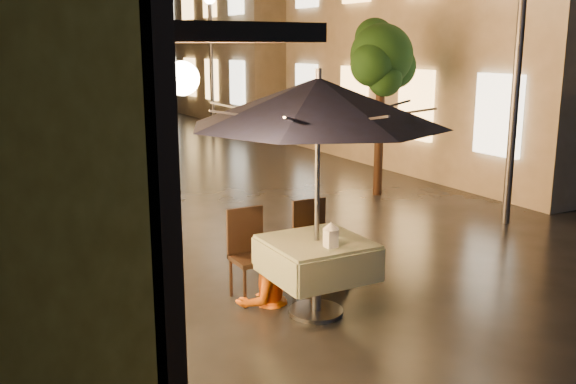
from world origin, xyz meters
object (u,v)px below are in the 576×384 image
cafe_table (316,258)px  bicycle_0 (104,218)px  person_yellow (326,227)px  streetlamp_near (521,28)px  table_lantern (331,233)px  patio_umbrella (318,102)px  person_orange (263,240)px

cafe_table → bicycle_0: size_ratio=0.60×
person_yellow → streetlamp_near: bearing=-178.3°
streetlamp_near → table_lantern: streetlamp_near is taller
streetlamp_near → cafe_table: size_ratio=4.27×
table_lantern → bicycle_0: bearing=112.3°
patio_umbrella → person_yellow: 1.63m
person_orange → bicycle_0: (-1.06, 2.63, -0.26)m
streetlamp_near → patio_umbrella: bearing=-160.3°
table_lantern → bicycle_0: (-1.40, 3.41, -0.49)m
table_lantern → streetlamp_near: bearing=22.7°
person_yellow → bicycle_0: bearing=-66.3°
cafe_table → table_lantern: bearing=-90.0°
person_yellow → bicycle_0: size_ratio=0.86×
patio_umbrella → person_orange: (-0.34, 0.52, -1.46)m
cafe_table → person_orange: bearing=123.3°
cafe_table → bicycle_0: (-1.40, 3.15, -0.16)m
streetlamp_near → bicycle_0: bearing=164.4°
bicycle_0 → cafe_table: bearing=-144.8°
streetlamp_near → person_yellow: bearing=-166.0°
streetlamp_near → bicycle_0: streetlamp_near is taller
bicycle_0 → person_yellow: bearing=-132.7°
streetlamp_near → table_lantern: (-4.33, -1.81, -2.00)m
table_lantern → person_orange: bearing=113.7°
streetlamp_near → patio_umbrella: streetlamp_near is taller
patio_umbrella → person_yellow: patio_umbrella is taller
patio_umbrella → bicycle_0: 3.85m
person_orange → patio_umbrella: bearing=112.1°
table_lantern → person_orange: size_ratio=0.18×
cafe_table → person_orange: (-0.34, 0.52, 0.11)m
patio_umbrella → person_orange: 1.58m
streetlamp_near → person_yellow: (-3.86, -0.96, -2.21)m
patio_umbrella → person_orange: bearing=123.3°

